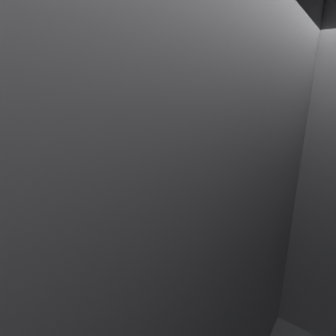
% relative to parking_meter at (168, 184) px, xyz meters
% --- Properties ---
extents(sidewalk, '(24.00, 2.80, 0.15)m').
position_rel_parking_meter_xyz_m(sidewalk, '(0.57, 1.03, -1.00)').
color(sidewalk, '#ADAAA3').
rests_on(sidewalk, ground_plane).
extents(building_facade, '(24.00, 0.30, 5.76)m').
position_rel_parking_meter_xyz_m(building_facade, '(0.57, 3.87, 1.81)').
color(building_facade, tan).
rests_on(building_facade, ground_plane).
extents(parking_meter, '(0.17, 0.14, 1.42)m').
position_rel_parking_meter_xyz_m(parking_meter, '(0.00, 0.00, 0.00)').
color(parking_meter, '#2D2D30').
rests_on(parking_meter, sidewalk).
extents(parked_car_beside_meter, '(4.70, 2.00, 1.84)m').
position_rel_parking_meter_xyz_m(parked_car_beside_meter, '(-0.97, -1.43, -0.15)').
color(parked_car_beside_meter, black).
rests_on(parked_car_beside_meter, ground_plane).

